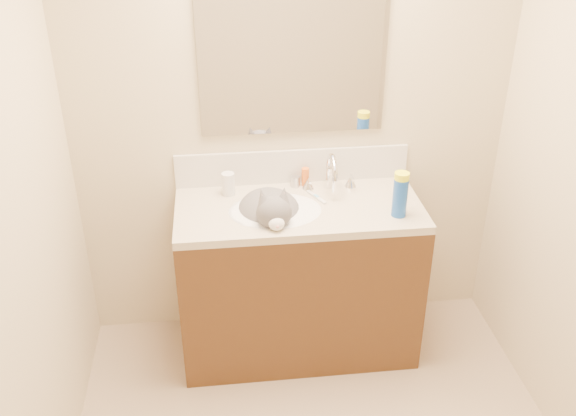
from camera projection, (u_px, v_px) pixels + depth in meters
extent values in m
cube|color=beige|center=(292.00, 110.00, 3.16)|extent=(2.20, 0.04, 2.50)
cube|color=#472A13|center=(298.00, 282.00, 3.33)|extent=(1.20, 0.55, 0.82)
cube|color=#C3B599|center=(299.00, 210.00, 3.12)|extent=(1.20, 0.55, 0.04)
ellipsoid|color=white|center=(275.00, 223.00, 3.11)|extent=(0.45, 0.36, 0.14)
cylinder|color=silver|center=(329.00, 178.00, 3.26)|extent=(0.04, 0.04, 0.11)
torus|color=silver|center=(332.00, 173.00, 3.18)|extent=(0.03, 0.20, 0.20)
cylinder|color=silver|center=(335.00, 186.00, 3.12)|extent=(0.03, 0.03, 0.06)
cone|color=silver|center=(308.00, 183.00, 3.26)|extent=(0.06, 0.06, 0.06)
cone|color=silver|center=(350.00, 181.00, 3.28)|extent=(0.06, 0.06, 0.06)
ellipsoid|color=#555255|center=(269.00, 214.00, 3.13)|extent=(0.33, 0.37, 0.23)
ellipsoid|color=#555255|center=(274.00, 213.00, 2.94)|extent=(0.17, 0.16, 0.16)
ellipsoid|color=#555255|center=(272.00, 212.00, 3.02)|extent=(0.13, 0.13, 0.15)
cone|color=#555255|center=(263.00, 197.00, 2.91)|extent=(0.08, 0.09, 0.10)
cone|color=#555255|center=(284.00, 195.00, 2.93)|extent=(0.08, 0.09, 0.10)
ellipsoid|color=white|center=(277.00, 224.00, 2.89)|extent=(0.08, 0.06, 0.06)
ellipsoid|color=white|center=(273.00, 225.00, 3.02)|extent=(0.12, 0.08, 0.14)
sphere|color=pink|center=(278.00, 227.00, 2.87)|extent=(0.02, 0.02, 0.02)
cylinder|color=#555255|center=(299.00, 225.00, 3.17)|extent=(0.12, 0.24, 0.04)
cube|color=beige|center=(292.00, 166.00, 3.30)|extent=(1.20, 0.02, 0.18)
cube|color=white|center=(293.00, 53.00, 3.01)|extent=(0.90, 0.02, 0.80)
cylinder|color=silver|center=(228.00, 184.00, 3.19)|extent=(0.06, 0.06, 0.12)
cylinder|color=#D25523|center=(228.00, 187.00, 3.20)|extent=(0.05, 0.05, 0.04)
cylinder|color=#B7B7BC|center=(295.00, 181.00, 3.28)|extent=(0.06, 0.06, 0.06)
cylinder|color=orange|center=(305.00, 177.00, 3.28)|extent=(0.05, 0.05, 0.10)
cube|color=silver|center=(316.00, 197.00, 3.18)|extent=(0.08, 0.15, 0.01)
cube|color=#6EBDEA|center=(316.00, 197.00, 3.18)|extent=(0.03, 0.03, 0.02)
cylinder|color=#194DB1|center=(400.00, 197.00, 2.99)|extent=(0.09, 0.09, 0.19)
cylinder|color=#F6FB1A|center=(402.00, 177.00, 2.94)|extent=(0.09, 0.09, 0.04)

